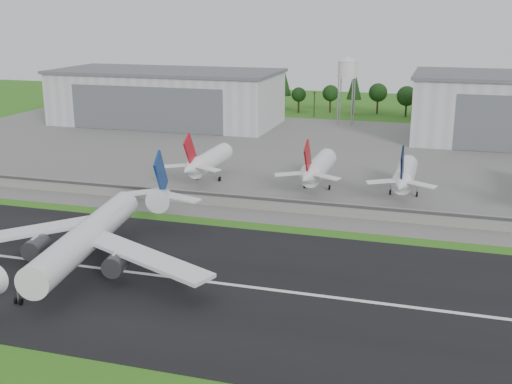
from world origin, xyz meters
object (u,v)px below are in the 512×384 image
(main_airliner, at_px, (85,244))
(parked_jet_red_b, at_px, (316,169))
(parked_jet_navy, at_px, (404,176))
(parked_jet_red_a, at_px, (206,161))

(main_airliner, relative_size, parked_jet_red_b, 1.89)
(parked_jet_red_b, height_order, parked_jet_navy, parked_jet_red_b)
(parked_jet_red_a, distance_m, parked_jet_navy, 55.69)
(main_airliner, relative_size, parked_jet_navy, 1.89)
(parked_jet_red_a, bearing_deg, parked_jet_red_b, 0.02)
(main_airliner, relative_size, parked_jet_red_a, 1.89)
(main_airliner, distance_m, parked_jet_red_a, 67.00)
(main_airliner, bearing_deg, parked_jet_red_b, -123.46)
(parked_jet_red_a, height_order, parked_jet_red_b, parked_jet_red_b)
(parked_jet_navy, bearing_deg, main_airliner, -129.18)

